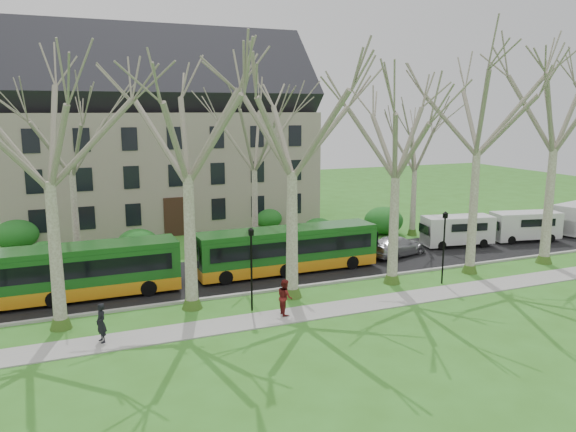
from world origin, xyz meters
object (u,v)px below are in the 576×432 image
object	(u,v)px
bus_follow	(287,249)
pedestrian_b	(285,297)
bus_lead	(65,273)
van_b	(525,227)
pedestrian_a	(101,323)
sedan	(397,246)
van_a	(457,231)

from	to	relation	value
bus_follow	pedestrian_b	size ratio (longest dim) A/B	6.42
bus_lead	pedestrian_b	bearing A→B (deg)	-33.24
bus_follow	van_b	bearing A→B (deg)	1.48
pedestrian_a	bus_lead	bearing A→B (deg)	173.79
van_b	sedan	bearing A→B (deg)	-168.12
van_a	pedestrian_b	size ratio (longest dim) A/B	2.89
bus_follow	pedestrian_a	size ratio (longest dim) A/B	6.57
bus_lead	van_a	bearing A→B (deg)	3.39
bus_lead	van_b	distance (m)	33.75
bus_follow	pedestrian_a	distance (m)	13.81
sedan	van_b	distance (m)	11.84
pedestrian_b	sedan	bearing A→B (deg)	-53.61
bus_follow	pedestrian_a	bearing A→B (deg)	-149.74
sedan	pedestrian_b	xyz separation A→B (m)	(-11.70, -7.70, 0.21)
bus_follow	van_b	world-z (taller)	bus_follow
van_a	bus_lead	bearing A→B (deg)	-165.63
van_a	van_b	distance (m)	6.06
bus_lead	sedan	size ratio (longest dim) A/B	2.51
sedan	van_a	distance (m)	5.86
van_b	pedestrian_a	size ratio (longest dim) A/B	2.97
bus_lead	pedestrian_a	distance (m)	6.87
van_a	bus_follow	bearing A→B (deg)	-163.73
sedan	pedestrian_a	world-z (taller)	pedestrian_a
pedestrian_a	pedestrian_b	xyz separation A→B (m)	(8.86, 0.09, 0.02)
bus_lead	bus_follow	world-z (taller)	bus_lead
van_a	pedestrian_a	world-z (taller)	van_a
sedan	van_b	bearing A→B (deg)	-107.29
van_a	van_b	size ratio (longest dim) A/B	1.00
bus_lead	sedan	xyz separation A→B (m)	(21.90, 1.08, -0.81)
van_a	pedestrian_a	size ratio (longest dim) A/B	2.95
bus_lead	pedestrian_b	size ratio (longest dim) A/B	6.65
van_a	van_b	world-z (taller)	van_b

